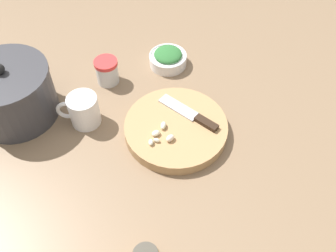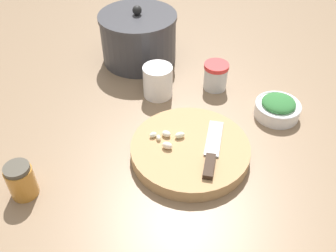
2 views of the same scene
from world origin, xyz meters
name	(u,v)px [view 1 (image 1 of 2)]	position (x,y,z in m)	size (l,w,h in m)	color
ground_plane	(159,148)	(0.00, 0.00, 0.00)	(5.00, 5.00, 0.00)	#7F664C
cutting_board	(176,128)	(0.03, -0.06, 0.02)	(0.28, 0.28, 0.03)	tan
chef_knife	(192,115)	(0.04, -0.12, 0.04)	(0.18, 0.10, 0.01)	black
garlic_cloves	(161,135)	(0.01, -0.01, 0.04)	(0.07, 0.07, 0.02)	silver
herb_bowl	(168,58)	(0.29, -0.17, 0.03)	(0.12, 0.12, 0.05)	white
spice_jar	(107,71)	(0.30, 0.03, 0.04)	(0.07, 0.07, 0.08)	silver
coffee_mug	(83,110)	(0.18, 0.15, 0.05)	(0.08, 0.11, 0.09)	white
stock_pot	(11,94)	(0.29, 0.31, 0.08)	(0.24, 0.24, 0.18)	#38383D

